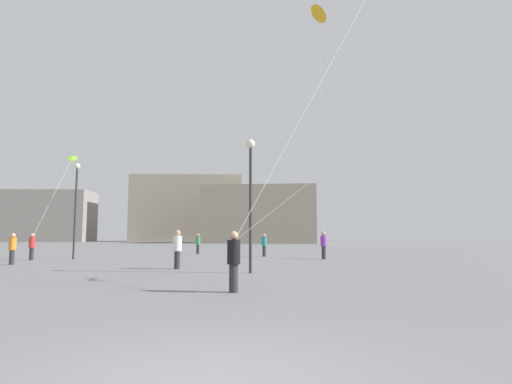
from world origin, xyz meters
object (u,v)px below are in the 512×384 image
object	(u,v)px
lamppost_west	(251,183)
person_in_purple	(324,244)
person_in_teal	(264,244)
building_right_hall	(261,216)
person_in_red	(32,245)
building_centre_hall	(188,209)
person_in_green	(198,243)
lamppost_east	(76,196)
building_left_hall	(32,216)
kite_amber_diamond	(319,14)
kite_lime_diamond	(72,159)
person_in_white	(177,247)
person_in_orange	(12,247)
person_in_black	(234,258)

from	to	relation	value
lamppost_west	person_in_purple	bearing A→B (deg)	67.20
person_in_teal	building_right_hall	distance (m)	52.93
person_in_red	building_centre_hall	distance (m)	74.78
person_in_green	building_centre_hall	size ratio (longest dim) A/B	0.06
building_centre_hall	lamppost_east	distance (m)	73.55
person_in_green	building_left_hall	xyz separation A→B (m)	(-49.92, 62.34, 4.99)
building_centre_hall	kite_amber_diamond	bearing A→B (deg)	-72.60
kite_amber_diamond	building_right_hall	distance (m)	57.45
person_in_teal	building_centre_hall	bearing A→B (deg)	-122.25
person_in_red	building_right_hall	size ratio (longest dim) A/B	0.07
person_in_purple	lamppost_east	xyz separation A→B (m)	(-15.53, -0.63, 2.99)
person_in_red	building_centre_hall	xyz separation A→B (m)	(-5.50, 74.26, 6.85)
building_left_hall	lamppost_east	xyz separation A→B (m)	(43.46, -69.86, -1.93)
lamppost_east	person_in_red	bearing A→B (deg)	-148.67
building_centre_hall	person_in_purple	bearing A→B (deg)	-72.39
person_in_purple	kite_lime_diamond	distance (m)	21.77
person_in_green	lamppost_west	size ratio (longest dim) A/B	0.30
person_in_green	building_centre_hall	world-z (taller)	building_centre_hall
kite_amber_diamond	building_right_hall	size ratio (longest dim) A/B	0.68
building_left_hall	building_centre_hall	distance (m)	36.19
person_in_red	lamppost_west	distance (m)	15.79
kite_lime_diamond	person_in_white	bearing A→B (deg)	-50.55
building_right_hall	lamppost_east	xyz separation A→B (m)	(-10.54, -56.32, -1.39)
person_in_orange	lamppost_east	bearing A→B (deg)	-90.11
person_in_black	kite_amber_diamond	size ratio (longest dim) A/B	0.11
kite_amber_diamond	person_in_green	bearing A→B (deg)	140.11
kite_amber_diamond	building_left_hall	bearing A→B (deg)	130.14
building_centre_hall	building_right_hall	distance (m)	24.70
person_in_red	person_in_white	distance (m)	11.78
person_in_orange	building_left_hall	xyz separation A→B (m)	(-42.62, 74.72, 4.99)
person_in_teal	person_in_orange	xyz separation A→B (m)	(-12.62, -8.46, 0.00)
person_in_purple	building_left_hall	xyz separation A→B (m)	(-58.99, 69.23, 4.92)
person_in_red	kite_lime_diamond	xyz separation A→B (m)	(-2.07, 8.63, 6.79)
kite_amber_diamond	person_in_red	bearing A→B (deg)	-175.99
building_right_hall	person_in_teal	bearing A→B (deg)	-88.65
building_left_hall	building_right_hall	xyz separation A→B (m)	(54.00, -13.54, -0.54)
person_in_white	kite_lime_diamond	distance (m)	20.25
person_in_green	kite_amber_diamond	world-z (taller)	kite_amber_diamond
person_in_purple	kite_amber_diamond	bearing A→B (deg)	25.47
building_centre_hall	building_left_hall	bearing A→B (deg)	-174.90
building_left_hall	lamppost_east	size ratio (longest dim) A/B	4.64
person_in_green	person_in_black	bearing A→B (deg)	-116.91
person_in_teal	lamppost_west	bearing A→B (deg)	40.62
building_right_hall	lamppost_east	distance (m)	57.32
person_in_green	building_left_hall	size ratio (longest dim) A/B	0.06
building_centre_hall	building_right_hall	world-z (taller)	building_centre_hall
lamppost_east	person_in_green	bearing A→B (deg)	49.35
building_left_hall	person_in_green	bearing A→B (deg)	-51.31
lamppost_west	building_centre_hall	bearing A→B (deg)	102.93
building_right_hall	lamppost_east	size ratio (longest dim) A/B	3.68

